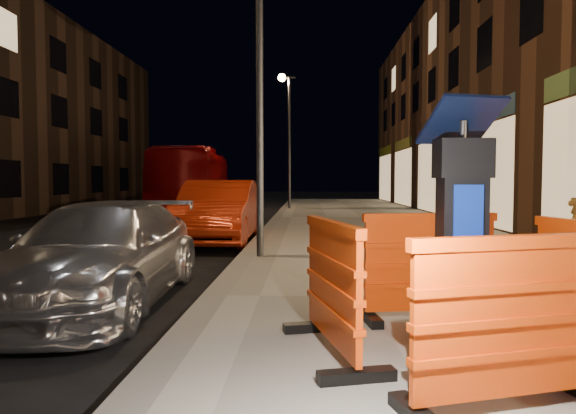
{
  "coord_description": "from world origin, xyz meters",
  "views": [
    {
      "loc": [
        1.04,
        -5.71,
        1.45
      ],
      "look_at": [
        0.8,
        1.0,
        1.1
      ],
      "focal_mm": 32.0,
      "sensor_mm": 36.0,
      "label": 1
    }
  ],
  "objects_px": {
    "parking_kiosk": "(461,235)",
    "car_silver": "(102,304)",
    "bus_doubledecker": "(194,210)",
    "barrier_front": "(511,324)",
    "car_red": "(219,243)",
    "barrier_kerbside": "(332,287)",
    "barrier_back": "(430,267)"
  },
  "relations": [
    {
      "from": "car_red",
      "to": "parking_kiosk",
      "type": "bearing_deg",
      "value": -69.12
    },
    {
      "from": "barrier_kerbside",
      "to": "car_red",
      "type": "distance_m",
      "value": 8.23
    },
    {
      "from": "parking_kiosk",
      "to": "barrier_front",
      "type": "xyz_separation_m",
      "value": [
        0.0,
        -0.95,
        -0.4
      ]
    },
    {
      "from": "barrier_front",
      "to": "car_silver",
      "type": "xyz_separation_m",
      "value": [
        -3.55,
        3.02,
        -0.65
      ]
    },
    {
      "from": "barrier_back",
      "to": "car_red",
      "type": "bearing_deg",
      "value": 105.78
    },
    {
      "from": "car_red",
      "to": "bus_doubledecker",
      "type": "distance_m",
      "value": 13.77
    },
    {
      "from": "barrier_front",
      "to": "barrier_kerbside",
      "type": "xyz_separation_m",
      "value": [
        -0.95,
        0.95,
        0.0
      ]
    },
    {
      "from": "car_silver",
      "to": "bus_doubledecker",
      "type": "height_order",
      "value": "bus_doubledecker"
    },
    {
      "from": "car_red",
      "to": "car_silver",
      "type": "bearing_deg",
      "value": -94.69
    },
    {
      "from": "barrier_front",
      "to": "bus_doubledecker",
      "type": "bearing_deg",
      "value": 90.08
    },
    {
      "from": "bus_doubledecker",
      "to": "parking_kiosk",
      "type": "bearing_deg",
      "value": -77.05
    },
    {
      "from": "car_silver",
      "to": "barrier_front",
      "type": "bearing_deg",
      "value": -41.84
    },
    {
      "from": "parking_kiosk",
      "to": "car_silver",
      "type": "relative_size",
      "value": 0.44
    },
    {
      "from": "barrier_kerbside",
      "to": "car_silver",
      "type": "xyz_separation_m",
      "value": [
        -2.6,
        2.07,
        -0.65
      ]
    },
    {
      "from": "parking_kiosk",
      "to": "car_red",
      "type": "xyz_separation_m",
      "value": [
        -3.16,
        7.9,
        -1.04
      ]
    },
    {
      "from": "barrier_front",
      "to": "barrier_back",
      "type": "xyz_separation_m",
      "value": [
        0.0,
        1.9,
        0.0
      ]
    },
    {
      "from": "parking_kiosk",
      "to": "car_red",
      "type": "distance_m",
      "value": 8.58
    },
    {
      "from": "barrier_kerbside",
      "to": "bus_doubledecker",
      "type": "bearing_deg",
      "value": 1.42
    },
    {
      "from": "barrier_back",
      "to": "barrier_kerbside",
      "type": "xyz_separation_m",
      "value": [
        -0.95,
        -0.95,
        0.0
      ]
    },
    {
      "from": "car_silver",
      "to": "barrier_kerbside",
      "type": "bearing_deg",
      "value": -39.96
    },
    {
      "from": "car_silver",
      "to": "bus_doubledecker",
      "type": "relative_size",
      "value": 0.38
    },
    {
      "from": "barrier_front",
      "to": "bus_doubledecker",
      "type": "height_order",
      "value": "bus_doubledecker"
    },
    {
      "from": "car_silver",
      "to": "barrier_back",
      "type": "bearing_deg",
      "value": -18.92
    },
    {
      "from": "barrier_back",
      "to": "parking_kiosk",
      "type": "bearing_deg",
      "value": -98.67
    },
    {
      "from": "barrier_kerbside",
      "to": "bus_doubledecker",
      "type": "distance_m",
      "value": 21.99
    },
    {
      "from": "car_red",
      "to": "barrier_front",
      "type": "bearing_deg",
      "value": -71.27
    },
    {
      "from": "barrier_kerbside",
      "to": "car_silver",
      "type": "distance_m",
      "value": 3.38
    },
    {
      "from": "barrier_kerbside",
      "to": "barrier_back",
      "type": "bearing_deg",
      "value": -58.67
    },
    {
      "from": "parking_kiosk",
      "to": "car_silver",
      "type": "height_order",
      "value": "parking_kiosk"
    },
    {
      "from": "parking_kiosk",
      "to": "bus_doubledecker",
      "type": "distance_m",
      "value": 22.27
    },
    {
      "from": "bus_doubledecker",
      "to": "car_silver",
      "type": "bearing_deg",
      "value": -85.23
    },
    {
      "from": "barrier_front",
      "to": "car_red",
      "type": "xyz_separation_m",
      "value": [
        -3.16,
        8.85,
        -0.65
      ]
    }
  ]
}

